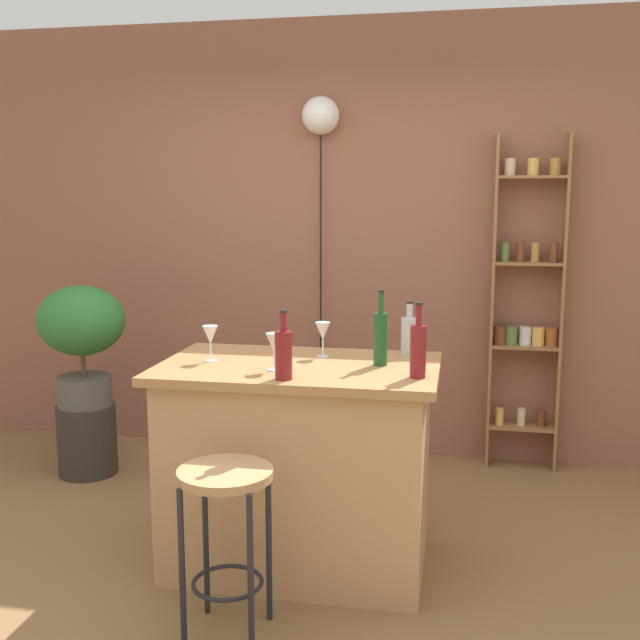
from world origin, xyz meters
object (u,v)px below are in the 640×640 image
at_px(bottle_sauce_amber, 381,337).
at_px(wine_glass_center, 323,332).
at_px(pendant_globe_light, 321,120).
at_px(potted_plant, 82,332).
at_px(plant_stool, 87,439).
at_px(bottle_soda_blue, 283,353).
at_px(wine_glass_right, 274,344).
at_px(wine_glass_left, 210,336).
at_px(bottle_vinegar, 418,349).
at_px(bottle_olive_oil, 409,334).
at_px(bar_stool, 226,511).
at_px(spice_shelf, 526,303).

bearing_deg(bottle_sauce_amber, wine_glass_center, 154.99).
bearing_deg(pendant_globe_light, potted_plant, -153.89).
height_order(plant_stool, potted_plant, potted_plant).
height_order(bottle_soda_blue, wine_glass_right, bottle_soda_blue).
relative_size(bottle_sauce_amber, wine_glass_left, 2.07).
relative_size(plant_stool, bottle_soda_blue, 1.50).
xyz_separation_m(bottle_vinegar, wine_glass_right, (-0.62, 0.02, -0.00)).
bearing_deg(bottle_olive_oil, plant_stool, 163.81).
bearing_deg(pendant_globe_light, bottle_soda_blue, -84.20).
xyz_separation_m(bottle_olive_oil, wine_glass_left, (-0.88, -0.32, 0.02)).
relative_size(bar_stool, wine_glass_center, 4.12).
relative_size(bottle_vinegar, wine_glass_right, 1.93).
bearing_deg(potted_plant, bottle_olive_oil, -16.19).
distance_m(bottle_olive_oil, pendant_globe_light, 1.80).
bearing_deg(bottle_olive_oil, spice_shelf, 62.33).
bearing_deg(spice_shelf, wine_glass_right, -125.66).
distance_m(wine_glass_center, pendant_globe_light, 1.77).
bearing_deg(bottle_olive_oil, bottle_vinegar, -81.50).
bearing_deg(spice_shelf, bottle_sauce_amber, -116.87).
height_order(bottle_vinegar, bottle_soda_blue, bottle_vinegar).
relative_size(bar_stool, bottle_olive_oil, 2.62).
distance_m(bar_stool, potted_plant, 2.09).
distance_m(bar_stool, wine_glass_left, 0.87).
relative_size(bottle_olive_oil, pendant_globe_light, 0.11).
bearing_deg(bottle_olive_oil, potted_plant, 163.81).
height_order(plant_stool, bottle_olive_oil, bottle_olive_oil).
distance_m(bottle_vinegar, wine_glass_center, 0.57).
bearing_deg(wine_glass_center, bar_stool, -105.62).
xyz_separation_m(potted_plant, pendant_globe_light, (1.34, 0.66, 1.28)).
bearing_deg(plant_stool, spice_shelf, 13.28).
xyz_separation_m(bottle_soda_blue, bottle_olive_oil, (0.48, 0.59, -0.01)).
relative_size(spice_shelf, wine_glass_right, 12.60).
xyz_separation_m(bottle_olive_oil, wine_glass_center, (-0.39, -0.12, 0.02)).
relative_size(bottle_olive_oil, wine_glass_center, 1.57).
xyz_separation_m(plant_stool, wine_glass_right, (1.45, -1.02, 0.85)).
bearing_deg(wine_glass_center, pendant_globe_light, 101.09).
xyz_separation_m(bar_stool, wine_glass_left, (-0.26, 0.62, 0.56)).
bearing_deg(pendant_globe_light, wine_glass_center, -78.91).
bearing_deg(bar_stool, bottle_sauce_amber, 52.87).
bearing_deg(pendant_globe_light, bottle_sauce_amber, -69.74).
bearing_deg(bottle_soda_blue, bar_stool, -112.87).
relative_size(bar_stool, plant_stool, 1.56).
bearing_deg(wine_glass_left, pendant_globe_light, 82.00).
distance_m(bottle_soda_blue, wine_glass_center, 0.47).
xyz_separation_m(spice_shelf, wine_glass_right, (-1.18, -1.64, 0.02)).
distance_m(plant_stool, wine_glass_left, 1.67).
bearing_deg(wine_glass_right, wine_glass_center, 64.01).
bearing_deg(wine_glass_right, bottle_soda_blue, -63.74).
bearing_deg(plant_stool, bottle_olive_oil, -16.19).
distance_m(bottle_vinegar, pendant_globe_light, 2.15).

